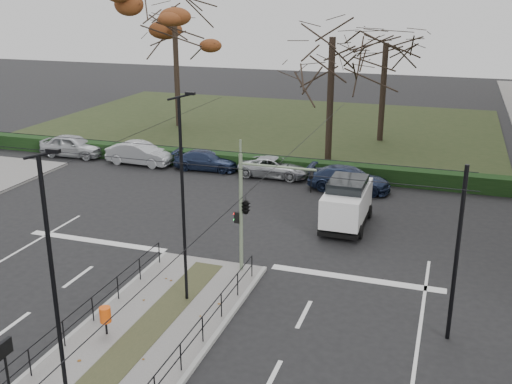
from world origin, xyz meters
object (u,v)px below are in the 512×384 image
Objects in this scene: streetlamp_median_near at (56,296)px; parked_car_second at (140,153)px; parked_car_third at (206,160)px; bare_tree_center at (386,50)px; rust_tree at (174,7)px; parked_car_first at (73,146)px; parked_car_fourth at (274,167)px; streetlamp_median_far at (183,199)px; info_panel at (5,357)px; white_van at (347,202)px; bare_tree_near at (332,47)px; traffic_light at (248,205)px; parked_car_fifth at (349,179)px; litter_bin at (105,315)px.

streetlamp_median_near is 1.66× the size of parked_car_second.
bare_tree_center is at bearing -44.06° from parked_car_third.
rust_tree is (-2.68, 11.57, 9.10)m from parked_car_second.
parked_car_first is 14.75m from parked_car_fourth.
parked_car_fourth is at bearing -113.62° from bare_tree_center.
info_panel is at bearing -104.21° from streetlamp_median_far.
bare_tree_center reaches higher than streetlamp_median_near.
parked_car_fourth is 8.92m from white_van.
bare_tree_near is (7.08, 4.39, 7.01)m from parked_car_third.
streetlamp_median_far is 1.72× the size of white_van.
traffic_light is 0.64× the size of streetlamp_median_far.
bare_tree_center reaches higher than white_van.
traffic_light is 0.65× the size of streetlamp_median_near.
white_van reaches higher than parked_car_fifth.
bare_tree_center is 2.04× the size of parked_car_fifth.
parked_car_first is at bearing 88.58° from parked_car_fourth.
white_van is at bearing 75.90° from streetlamp_median_near.
traffic_light is at bearing -59.00° from rust_tree.
streetlamp_median_near is at bearing -91.89° from bare_tree_near.
parked_car_first is 1.03× the size of parked_car_fourth.
traffic_light is 0.38× the size of rust_tree.
streetlamp_median_near is at bearing 172.83° from parked_car_fifth.
parked_car_second is at bearing 89.02° from parked_car_third.
parked_car_third is at bearing 100.38° from info_panel.
parked_car_first is at bearing 142.56° from traffic_light.
parked_car_first is at bearing 127.06° from litter_bin.
parked_car_third is 0.39× the size of bare_tree_near.
parked_car_first is at bearing 124.43° from streetlamp_median_near.
traffic_light is at bearing -88.61° from bare_tree_near.
info_panel is 0.52× the size of parked_car_third.
streetlamp_median_far is 31.42m from rust_tree.
traffic_light is 1.02× the size of parked_car_fifth.
parked_car_first is 0.95× the size of parked_car_fifth.
bare_tree_center is at bearing 81.37° from info_panel.
info_panel is at bearing 178.66° from parked_car_fourth.
traffic_light is 1.07× the size of parked_car_first.
white_van is (4.19, 9.52, -2.80)m from streetlamp_median_far.
parked_car_fourth is at bearing -118.64° from bare_tree_near.
litter_bin is at bearing -115.48° from traffic_light.
traffic_light is 12.43m from parked_car_fifth.
parked_car_second is 1.02× the size of parked_car_fourth.
litter_bin is 0.22× the size of white_van.
info_panel is at bearing -94.01° from litter_bin.
litter_bin is 19.34m from parked_car_fourth.
litter_bin is 4.36m from info_panel.
parked_car_first is 1.01× the size of parked_car_second.
streetlamp_median_near reaches higher than traffic_light.
streetlamp_median_far is 23.43m from parked_car_first.
parked_car_third is 0.44× the size of bare_tree_center.
parked_car_third is at bearing -85.12° from parked_car_second.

